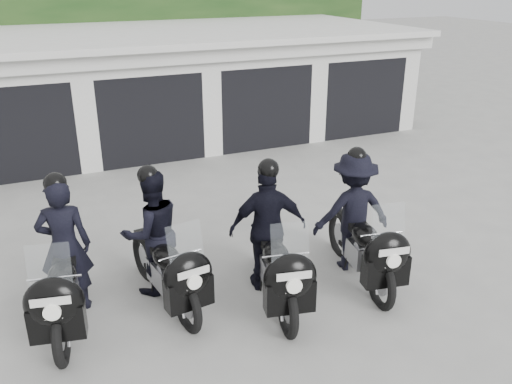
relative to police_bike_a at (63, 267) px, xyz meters
name	(u,v)px	position (x,y,z in m)	size (l,w,h in m)	color
ground	(235,262)	(2.70, 0.59, -0.85)	(80.00, 80.00, 0.00)	#9F9F99
garage_block	(129,88)	(2.70, 8.65, 0.58)	(16.40, 6.80, 2.96)	silver
background_vegetation	(108,24)	(3.07, 13.51, 1.92)	(20.00, 3.90, 5.80)	#153413
police_bike_a	(63,267)	(0.00, 0.00, 0.00)	(1.04, 2.42, 2.13)	black
police_bike_b	(158,244)	(1.32, 0.11, 0.02)	(1.05, 2.37, 2.07)	black
police_bike_c	(271,240)	(2.84, -0.49, 0.06)	(1.27, 2.42, 2.13)	black
police_bike_d	(357,221)	(4.34, -0.46, 0.05)	(1.36, 2.40, 2.11)	black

